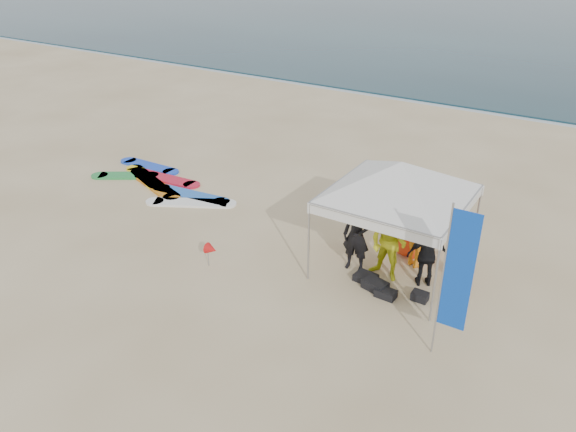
{
  "coord_description": "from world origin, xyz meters",
  "views": [
    {
      "loc": [
        7.19,
        -7.53,
        7.37
      ],
      "look_at": [
        0.83,
        2.6,
        1.2
      ],
      "focal_mm": 35.0,
      "sensor_mm": 36.0,
      "label": 1
    }
  ],
  "objects_px": {
    "person_black_a": "(357,235)",
    "surfboard_spread": "(161,183)",
    "marker_pennant": "(211,249)",
    "person_seated": "(461,263)",
    "person_black_b": "(427,255)",
    "person_orange_b": "(411,224)",
    "canopy_tent": "(402,162)",
    "person_orange_a": "(418,237)",
    "person_yellow": "(389,243)",
    "feather_flag": "(457,273)"
  },
  "relations": [
    {
      "from": "person_seated",
      "to": "canopy_tent",
      "type": "xyz_separation_m",
      "value": [
        -1.55,
        -0.27,
        2.25
      ]
    },
    {
      "from": "person_black_b",
      "to": "surfboard_spread",
      "type": "xyz_separation_m",
      "value": [
        -9.15,
        0.97,
        -0.75
      ]
    },
    {
      "from": "feather_flag",
      "to": "person_seated",
      "type": "bearing_deg",
      "value": 101.38
    },
    {
      "from": "person_black_a",
      "to": "surfboard_spread",
      "type": "height_order",
      "value": "person_black_a"
    },
    {
      "from": "person_black_a",
      "to": "person_orange_a",
      "type": "distance_m",
      "value": 1.5
    },
    {
      "from": "person_orange_b",
      "to": "canopy_tent",
      "type": "relative_size",
      "value": 0.42
    },
    {
      "from": "person_black_a",
      "to": "person_orange_b",
      "type": "relative_size",
      "value": 1.04
    },
    {
      "from": "person_black_b",
      "to": "marker_pennant",
      "type": "height_order",
      "value": "person_black_b"
    },
    {
      "from": "person_yellow",
      "to": "marker_pennant",
      "type": "bearing_deg",
      "value": -145.27
    },
    {
      "from": "person_seated",
      "to": "marker_pennant",
      "type": "bearing_deg",
      "value": 100.37
    },
    {
      "from": "surfboard_spread",
      "to": "person_black_a",
      "type": "bearing_deg",
      "value": -9.19
    },
    {
      "from": "person_seated",
      "to": "feather_flag",
      "type": "xyz_separation_m",
      "value": [
        0.54,
        -2.68,
        1.39
      ]
    },
    {
      "from": "person_black_a",
      "to": "person_orange_b",
      "type": "xyz_separation_m",
      "value": [
        0.85,
        1.3,
        -0.03
      ]
    },
    {
      "from": "feather_flag",
      "to": "person_black_b",
      "type": "bearing_deg",
      "value": 118.66
    },
    {
      "from": "person_black_a",
      "to": "person_yellow",
      "type": "xyz_separation_m",
      "value": [
        0.79,
        0.04,
        0.02
      ]
    },
    {
      "from": "surfboard_spread",
      "to": "person_black_b",
      "type": "bearing_deg",
      "value": -6.06
    },
    {
      "from": "person_orange_a",
      "to": "person_orange_b",
      "type": "relative_size",
      "value": 0.89
    },
    {
      "from": "person_seated",
      "to": "feather_flag",
      "type": "relative_size",
      "value": 0.31
    },
    {
      "from": "canopy_tent",
      "to": "marker_pennant",
      "type": "height_order",
      "value": "canopy_tent"
    },
    {
      "from": "canopy_tent",
      "to": "marker_pennant",
      "type": "relative_size",
      "value": 6.58
    },
    {
      "from": "person_black_a",
      "to": "person_seated",
      "type": "xyz_separation_m",
      "value": [
        2.3,
        0.76,
        -0.41
      ]
    },
    {
      "from": "person_yellow",
      "to": "feather_flag",
      "type": "bearing_deg",
      "value": -34.89
    },
    {
      "from": "canopy_tent",
      "to": "person_orange_b",
      "type": "bearing_deg",
      "value": 83.1
    },
    {
      "from": "person_orange_a",
      "to": "person_orange_b",
      "type": "distance_m",
      "value": 0.52
    },
    {
      "from": "person_orange_a",
      "to": "person_black_b",
      "type": "height_order",
      "value": "person_orange_a"
    },
    {
      "from": "person_seated",
      "to": "person_black_b",
      "type": "bearing_deg",
      "value": 113.49
    },
    {
      "from": "person_orange_b",
      "to": "surfboard_spread",
      "type": "bearing_deg",
      "value": 10.78
    },
    {
      "from": "surfboard_spread",
      "to": "person_yellow",
      "type": "bearing_deg",
      "value": -8.07
    },
    {
      "from": "person_yellow",
      "to": "canopy_tent",
      "type": "xyz_separation_m",
      "value": [
        -0.04,
        0.45,
        1.82
      ]
    },
    {
      "from": "person_black_b",
      "to": "feather_flag",
      "type": "relative_size",
      "value": 0.48
    },
    {
      "from": "person_yellow",
      "to": "person_orange_a",
      "type": "distance_m",
      "value": 0.98
    },
    {
      "from": "person_orange_a",
      "to": "person_black_b",
      "type": "xyz_separation_m",
      "value": [
        0.47,
        -0.68,
        -0.01
      ]
    },
    {
      "from": "person_yellow",
      "to": "person_black_b",
      "type": "height_order",
      "value": "person_yellow"
    },
    {
      "from": "person_black_a",
      "to": "canopy_tent",
      "type": "bearing_deg",
      "value": 28.89
    },
    {
      "from": "feather_flag",
      "to": "surfboard_spread",
      "type": "relative_size",
      "value": 0.62
    },
    {
      "from": "person_orange_a",
      "to": "surfboard_spread",
      "type": "height_order",
      "value": "person_orange_a"
    },
    {
      "from": "surfboard_spread",
      "to": "feather_flag",
      "type": "bearing_deg",
      "value": -16.86
    },
    {
      "from": "person_seated",
      "to": "canopy_tent",
      "type": "relative_size",
      "value": 0.24
    },
    {
      "from": "person_black_a",
      "to": "marker_pennant",
      "type": "relative_size",
      "value": 2.87
    },
    {
      "from": "person_orange_a",
      "to": "person_orange_b",
      "type": "height_order",
      "value": "person_orange_b"
    },
    {
      "from": "person_orange_b",
      "to": "feather_flag",
      "type": "relative_size",
      "value": 0.55
    },
    {
      "from": "person_yellow",
      "to": "marker_pennant",
      "type": "distance_m",
      "value": 4.19
    },
    {
      "from": "canopy_tent",
      "to": "person_orange_a",
      "type": "bearing_deg",
      "value": 44.76
    },
    {
      "from": "surfboard_spread",
      "to": "person_orange_a",
      "type": "bearing_deg",
      "value": -1.94
    },
    {
      "from": "person_orange_a",
      "to": "marker_pennant",
      "type": "height_order",
      "value": "person_orange_a"
    },
    {
      "from": "person_black_a",
      "to": "surfboard_spread",
      "type": "distance_m",
      "value": 7.64
    },
    {
      "from": "marker_pennant",
      "to": "surfboard_spread",
      "type": "xyz_separation_m",
      "value": [
        -4.53,
        3.0,
        -0.46
      ]
    },
    {
      "from": "person_black_a",
      "to": "person_orange_a",
      "type": "height_order",
      "value": "person_black_a"
    },
    {
      "from": "person_yellow",
      "to": "person_orange_b",
      "type": "relative_size",
      "value": 1.06
    },
    {
      "from": "surfboard_spread",
      "to": "marker_pennant",
      "type": "bearing_deg",
      "value": -33.48
    }
  ]
}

